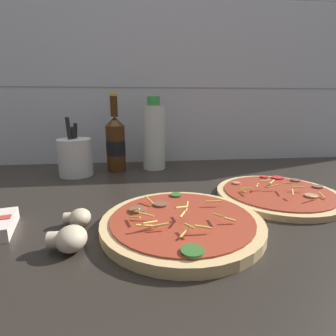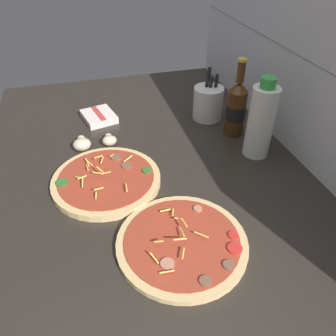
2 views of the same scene
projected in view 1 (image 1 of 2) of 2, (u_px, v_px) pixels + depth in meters
The scene contains 9 objects.
counter_slab at pixel (204, 209), 59.36cm from camera, with size 160.00×90.00×2.50cm.
tile_backsplash at pixel (176, 88), 96.22cm from camera, with size 160.00×1.13×60.00cm.
pizza_near at pixel (182, 223), 47.25cm from camera, with size 29.15×29.15×5.04cm.
pizza_far at pixel (278, 194), 62.99cm from camera, with size 28.86×28.86×4.38cm.
beer_bottle at pixel (116, 143), 85.85cm from camera, with size 6.26×6.26×24.93cm.
oil_bottle at pixel (154, 136), 88.26cm from camera, with size 7.62×7.62×24.10cm.
mushroom_left at pixel (79, 218), 48.20cm from camera, with size 4.78×4.56×3.19cm.
mushroom_right at pixel (69, 239), 40.02cm from camera, with size 5.79×5.52×3.86cm.
utensil_crock at pixel (75, 157), 80.91cm from camera, with size 10.26×10.26×18.01cm.
Camera 1 is at (-14.57, -54.01, 24.66)cm, focal length 28.00 mm.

